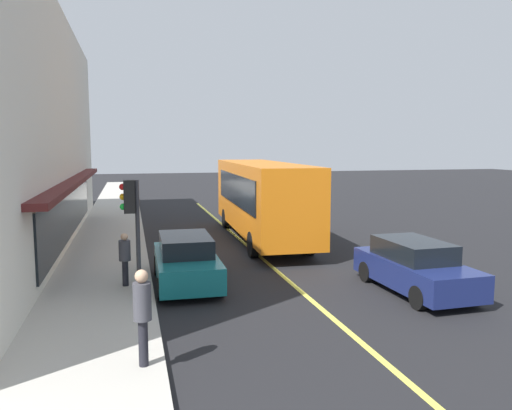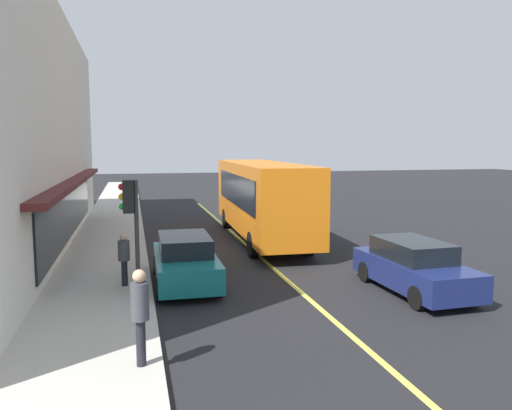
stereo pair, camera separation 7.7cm
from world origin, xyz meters
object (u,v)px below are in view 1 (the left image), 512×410
at_px(car_teal, 186,261).
at_px(car_navy, 415,267).
at_px(pedestrian_mid_block, 125,255).
at_px(traffic_light, 131,210).
at_px(bus, 262,196).
at_px(pedestrian_waiting, 142,308).

bearing_deg(car_teal, car_navy, -110.55).
height_order(car_navy, pedestrian_mid_block, pedestrian_mid_block).
distance_m(traffic_light, car_navy, 8.29).
bearing_deg(bus, car_navy, -166.17).
relative_size(car_teal, pedestrian_waiting, 2.34).
relative_size(bus, car_teal, 2.59).
xyz_separation_m(car_teal, pedestrian_waiting, (-5.91, 1.45, 0.53)).
xyz_separation_m(traffic_light, pedestrian_mid_block, (1.02, 0.22, -1.45)).
height_order(traffic_light, pedestrian_mid_block, traffic_light).
bearing_deg(traffic_light, car_teal, -52.09).
xyz_separation_m(bus, pedestrian_mid_block, (-6.92, 5.99, -0.90)).
relative_size(traffic_light, car_teal, 0.74).
bearing_deg(car_navy, pedestrian_mid_block, 75.14).
bearing_deg(pedestrian_waiting, car_teal, -13.75).
bearing_deg(bus, pedestrian_mid_block, 139.10).
bearing_deg(bus, pedestrian_waiting, 155.96).
distance_m(pedestrian_waiting, pedestrian_mid_block, 5.70).
relative_size(car_navy, pedestrian_waiting, 2.35).
height_order(traffic_light, car_teal, traffic_light).
xyz_separation_m(traffic_light, car_navy, (-1.17, -8.01, -1.79)).
height_order(car_teal, car_navy, same).
relative_size(traffic_light, car_navy, 0.74).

